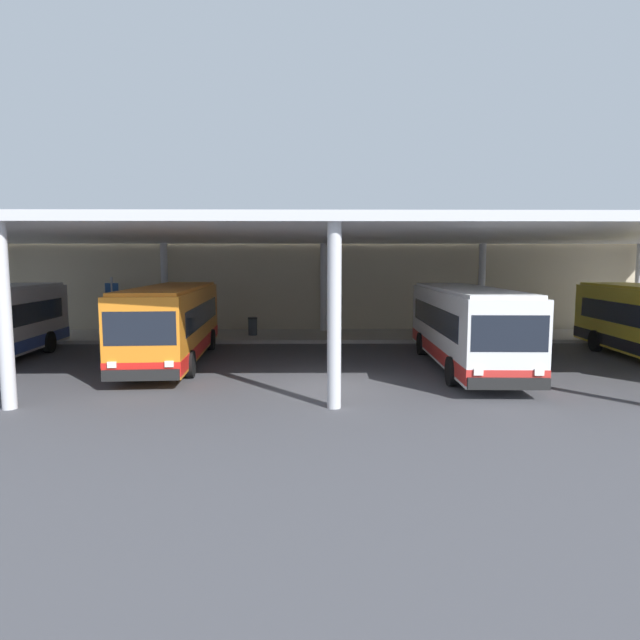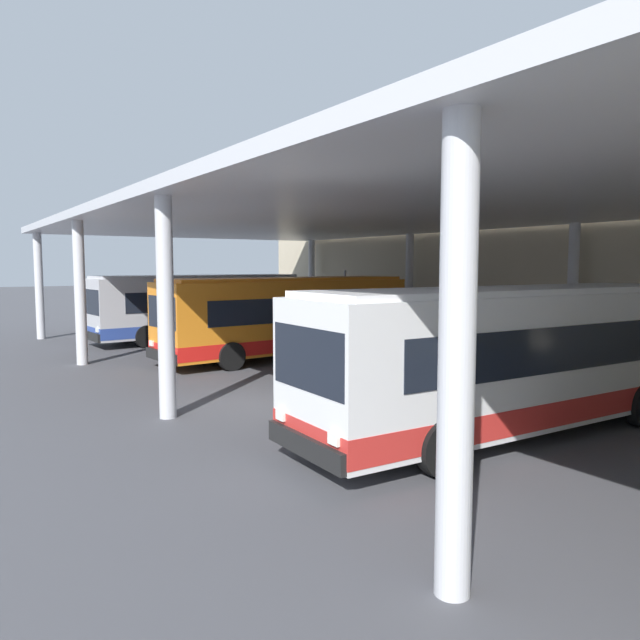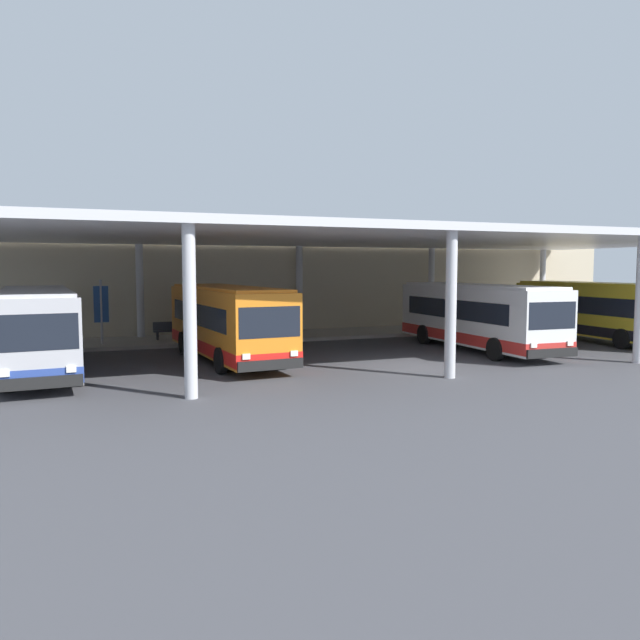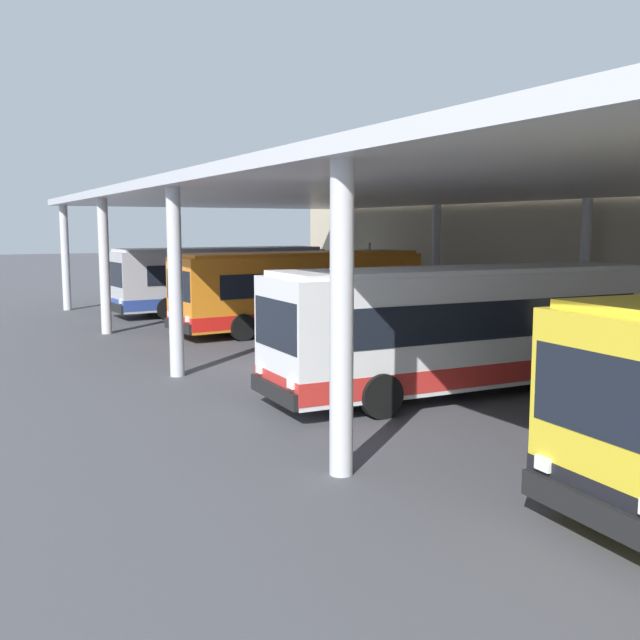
{
  "view_description": "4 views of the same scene",
  "coord_description": "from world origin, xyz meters",
  "px_view_note": "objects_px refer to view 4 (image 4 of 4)",
  "views": [
    {
      "loc": [
        -0.57,
        -17.27,
        4.14
      ],
      "look_at": [
        -0.31,
        5.2,
        1.7
      ],
      "focal_mm": 29.61,
      "sensor_mm": 36.0,
      "label": 1
    },
    {
      "loc": [
        13.71,
        -7.22,
        3.64
      ],
      "look_at": [
        -4.04,
        4.55,
        1.69
      ],
      "focal_mm": 33.52,
      "sensor_mm": 36.0,
      "label": 2
    },
    {
      "loc": [
        -12.3,
        -20.71,
        3.95
      ],
      "look_at": [
        -2.58,
        3.65,
        1.68
      ],
      "focal_mm": 33.84,
      "sensor_mm": 36.0,
      "label": 3
    },
    {
      "loc": [
        19.52,
        -8.41,
        4.17
      ],
      "look_at": [
        0.04,
        2.03,
        1.32
      ],
      "focal_mm": 40.63,
      "sensor_mm": 36.0,
      "label": 4
    }
  ],
  "objects_px": {
    "bus_middle_bay": "(466,328)",
    "bench_waiting": "(424,302)",
    "bus_second_bay": "(301,290)",
    "banner_sign": "(369,271)",
    "trash_bin": "(474,311)",
    "bus_nearest_bay": "(221,279)"
  },
  "relations": [
    {
      "from": "bus_middle_bay",
      "to": "bench_waiting",
      "type": "relative_size",
      "value": 5.89
    },
    {
      "from": "bus_second_bay",
      "to": "bench_waiting",
      "type": "distance_m",
      "value": 7.36
    },
    {
      "from": "bench_waiting",
      "to": "banner_sign",
      "type": "height_order",
      "value": "banner_sign"
    },
    {
      "from": "bench_waiting",
      "to": "banner_sign",
      "type": "distance_m",
      "value": 3.81
    },
    {
      "from": "bus_middle_bay",
      "to": "bus_second_bay",
      "type": "bearing_deg",
      "value": 173.63
    },
    {
      "from": "bus_middle_bay",
      "to": "banner_sign",
      "type": "relative_size",
      "value": 3.31
    },
    {
      "from": "bus_middle_bay",
      "to": "trash_bin",
      "type": "bearing_deg",
      "value": 138.91
    },
    {
      "from": "bus_nearest_bay",
      "to": "banner_sign",
      "type": "height_order",
      "value": "banner_sign"
    },
    {
      "from": "bench_waiting",
      "to": "banner_sign",
      "type": "xyz_separation_m",
      "value": [
        -3.47,
        -0.88,
        1.32
      ]
    },
    {
      "from": "banner_sign",
      "to": "bus_middle_bay",
      "type": "bearing_deg",
      "value": -24.42
    },
    {
      "from": "trash_bin",
      "to": "banner_sign",
      "type": "distance_m",
      "value": 7.54
    },
    {
      "from": "bus_second_bay",
      "to": "banner_sign",
      "type": "relative_size",
      "value": 3.34
    },
    {
      "from": "bus_middle_bay",
      "to": "bench_waiting",
      "type": "bearing_deg",
      "value": 147.44
    },
    {
      "from": "bus_nearest_bay",
      "to": "bus_middle_bay",
      "type": "relative_size",
      "value": 1.01
    },
    {
      "from": "bus_middle_bay",
      "to": "trash_bin",
      "type": "xyz_separation_m",
      "value": [
        -9.34,
        8.15,
        -0.98
      ]
    },
    {
      "from": "bus_nearest_bay",
      "to": "banner_sign",
      "type": "xyz_separation_m",
      "value": [
        2.5,
        6.94,
        0.32
      ]
    },
    {
      "from": "bus_second_bay",
      "to": "bus_middle_bay",
      "type": "bearing_deg",
      "value": -6.37
    },
    {
      "from": "bus_second_bay",
      "to": "bus_middle_bay",
      "type": "relative_size",
      "value": 1.01
    },
    {
      "from": "trash_bin",
      "to": "bus_nearest_bay",
      "type": "bearing_deg",
      "value": -142.93
    },
    {
      "from": "bus_second_bay",
      "to": "banner_sign",
      "type": "distance_m",
      "value": 7.95
    },
    {
      "from": "bus_second_bay",
      "to": "bus_middle_bay",
      "type": "height_order",
      "value": "same"
    },
    {
      "from": "bus_nearest_bay",
      "to": "bus_middle_bay",
      "type": "height_order",
      "value": "same"
    }
  ]
}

